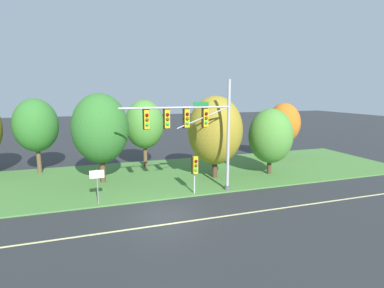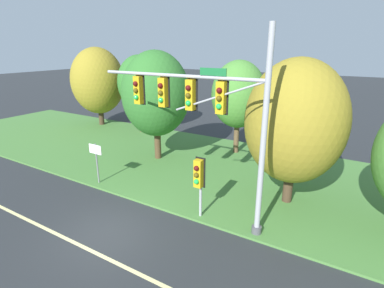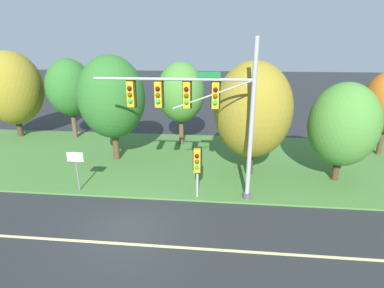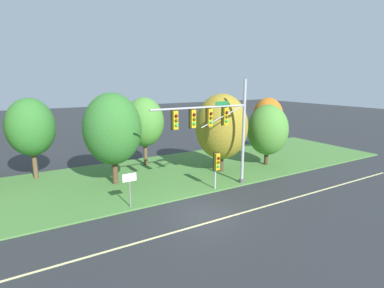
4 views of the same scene
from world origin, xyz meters
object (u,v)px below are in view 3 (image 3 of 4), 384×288
at_px(tree_nearest_road, 12,88).
at_px(pedestrian_signal_near_kerb, 197,163).
at_px(traffic_signal_mast, 200,106).
at_px(tree_tall_centre, 253,110).
at_px(tree_left_of_mast, 69,88).
at_px(tree_behind_signpost, 112,98).
at_px(tree_right_far, 343,125).
at_px(route_sign_post, 76,164).
at_px(tree_mid_verge, 181,93).

bearing_deg(tree_nearest_road, pedestrian_signal_near_kerb, -30.42).
relative_size(traffic_signal_mast, tree_tall_centre, 1.17).
bearing_deg(pedestrian_signal_near_kerb, tree_left_of_mast, 139.59).
distance_m(pedestrian_signal_near_kerb, tree_left_of_mast, 14.98).
height_order(traffic_signal_mast, tree_behind_signpost, traffic_signal_mast).
xyz_separation_m(tree_tall_centre, tree_right_far, (4.98, -0.46, -0.62)).
distance_m(traffic_signal_mast, tree_tall_centre, 4.46).
distance_m(route_sign_post, tree_left_of_mast, 10.86).
xyz_separation_m(tree_mid_verge, tree_right_far, (9.92, -5.76, -0.75)).
height_order(traffic_signal_mast, tree_tall_centre, traffic_signal_mast).
relative_size(pedestrian_signal_near_kerb, tree_tall_centre, 0.41).
relative_size(pedestrian_signal_near_kerb, tree_right_far, 0.49).
bearing_deg(tree_behind_signpost, tree_left_of_mast, 138.95).
xyz_separation_m(traffic_signal_mast, route_sign_post, (-6.59, 0.02, -3.30)).
height_order(tree_left_of_mast, tree_mid_verge, tree_left_of_mast).
bearing_deg(tree_nearest_road, traffic_signal_mast, -29.73).
relative_size(tree_nearest_road, tree_left_of_mast, 1.09).
relative_size(traffic_signal_mast, tree_nearest_road, 1.11).
bearing_deg(route_sign_post, tree_tall_centre, 19.24).
height_order(pedestrian_signal_near_kerb, tree_behind_signpost, tree_behind_signpost).
height_order(route_sign_post, tree_tall_centre, tree_tall_centre).
bearing_deg(tree_tall_centre, pedestrian_signal_near_kerb, -129.91).
xyz_separation_m(traffic_signal_mast, tree_tall_centre, (2.85, 3.31, -0.88)).
distance_m(tree_left_of_mast, tree_right_far, 20.30).
bearing_deg(traffic_signal_mast, route_sign_post, 179.86).
relative_size(route_sign_post, tree_mid_verge, 0.36).
distance_m(tree_left_of_mast, tree_tall_centre, 15.46).
distance_m(route_sign_post, tree_right_far, 14.81).
xyz_separation_m(tree_left_of_mast, tree_tall_centre, (14.22, -6.08, -0.28)).
bearing_deg(traffic_signal_mast, tree_mid_verge, 103.68).
bearing_deg(tree_right_far, tree_behind_signpost, 171.93).
distance_m(route_sign_post, tree_behind_signpost, 5.57).
bearing_deg(traffic_signal_mast, tree_left_of_mast, 140.44).
bearing_deg(tree_right_far, tree_tall_centre, 174.69).
relative_size(route_sign_post, tree_behind_signpost, 0.32).
height_order(tree_behind_signpost, tree_tall_centre, tree_behind_signpost).
xyz_separation_m(tree_nearest_road, tree_mid_verge, (14.24, -0.72, -0.03)).
bearing_deg(tree_right_far, pedestrian_signal_near_kerb, -158.89).
height_order(route_sign_post, tree_mid_verge, tree_mid_verge).
bearing_deg(route_sign_post, tree_right_far, 11.12).
distance_m(tree_mid_verge, tree_right_far, 11.50).
bearing_deg(pedestrian_signal_near_kerb, tree_behind_signpost, 140.17).
relative_size(tree_left_of_mast, tree_right_far, 1.15).
distance_m(route_sign_post, tree_tall_centre, 10.29).
height_order(tree_left_of_mast, tree_right_far, tree_left_of_mast).
distance_m(traffic_signal_mast, tree_right_far, 8.47).
bearing_deg(tree_left_of_mast, tree_behind_signpost, -41.05).
distance_m(tree_left_of_mast, tree_behind_signpost, 6.94).
height_order(route_sign_post, tree_nearest_road, tree_nearest_road).
bearing_deg(tree_tall_centre, route_sign_post, -160.76).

